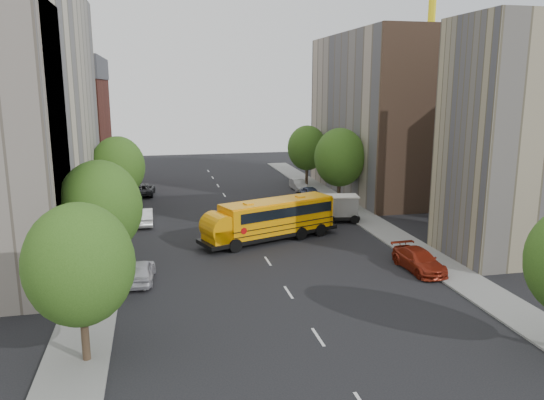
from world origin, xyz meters
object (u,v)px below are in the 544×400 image
object	(u,v)px
street_tree_1	(100,208)
school_bus	(269,218)
parked_car_5	(298,185)
safari_truck	(328,208)
street_tree_4	(340,157)
parked_car_2	(144,189)
parked_car_0	(140,271)
street_tree_5	(307,148)
parked_car_3	(419,260)
street_tree_0	(79,265)
parked_car_1	(144,216)
street_tree_2	(118,167)
parked_car_4	(311,193)

from	to	relation	value
street_tree_1	school_bus	size ratio (longest dim) A/B	0.66
street_tree_1	parked_car_5	size ratio (longest dim) A/B	2.02
school_bus	safari_truck	world-z (taller)	school_bus
safari_truck	parked_car_5	bearing A→B (deg)	94.02
street_tree_4	safari_truck	xyz separation A→B (m)	(-3.27, -6.18, -3.77)
street_tree_4	parked_car_2	xyz separation A→B (m)	(-19.94, 9.97, -4.41)
school_bus	parked_car_2	size ratio (longest dim) A/B	2.53
street_tree_4	parked_car_0	xyz separation A→B (m)	(-19.80, -18.22, -4.35)
parked_car_0	parked_car_5	xyz separation A→B (m)	(17.92, 27.32, -0.08)
school_bus	parked_car_5	size ratio (longest dim) A/B	3.08
street_tree_5	street_tree_4	bearing A→B (deg)	-90.00
street_tree_5	parked_car_3	bearing A→B (deg)	-92.50
street_tree_5	school_bus	world-z (taller)	street_tree_5
street_tree_0	parked_car_0	distance (m)	10.76
school_bus	street_tree_1	bearing A→B (deg)	-170.56
parked_car_0	parked_car_3	size ratio (longest dim) A/B	0.85
street_tree_1	safari_truck	world-z (taller)	street_tree_1
parked_car_1	street_tree_5	bearing A→B (deg)	-142.39
street_tree_5	parked_car_3	xyz separation A→B (m)	(-1.40, -32.11, -3.98)
parked_car_2	parked_car_3	size ratio (longest dim) A/B	0.96
safari_truck	parked_car_1	bearing A→B (deg)	-179.91
street_tree_2	parked_car_3	xyz separation A→B (m)	(20.60, -20.11, -4.10)
street_tree_4	parked_car_5	distance (m)	10.29
street_tree_1	street_tree_2	world-z (taller)	street_tree_1
parked_car_0	parked_car_2	distance (m)	28.20
parked_car_4	safari_truck	bearing A→B (deg)	-99.36
street_tree_1	parked_car_2	xyz separation A→B (m)	(2.06, 27.97, -4.29)
safari_truck	parked_car_3	world-z (taller)	safari_truck
street_tree_5	parked_car_5	world-z (taller)	street_tree_5
street_tree_0	safari_truck	size ratio (longest dim) A/B	1.23
street_tree_0	parked_car_4	world-z (taller)	street_tree_0
street_tree_1	parked_car_1	bearing A→B (deg)	81.35
safari_truck	parked_car_3	distance (m)	14.07
street_tree_1	parked_car_4	size ratio (longest dim) A/B	1.93
street_tree_2	parked_car_2	bearing A→B (deg)	78.35
parked_car_3	parked_car_1	bearing A→B (deg)	135.33
street_tree_4	street_tree_5	bearing A→B (deg)	90.00
parked_car_2	parked_car_5	size ratio (longest dim) A/B	1.22
parked_car_5	street_tree_4	bearing A→B (deg)	-78.37
school_bus	safari_truck	xyz separation A→B (m)	(6.58, 4.78, -0.57)
parked_car_3	parked_car_5	xyz separation A→B (m)	(-0.48, 29.21, -0.08)
street_tree_2	parked_car_4	world-z (taller)	street_tree_2
parked_car_3	parked_car_5	distance (m)	29.21
parked_car_2	parked_car_1	bearing A→B (deg)	95.35
parked_car_5	parked_car_4	bearing A→B (deg)	-90.96
street_tree_1	street_tree_2	xyz separation A→B (m)	(0.00, 18.00, -0.12)
street_tree_4	safari_truck	world-z (taller)	street_tree_4
street_tree_2	parked_car_5	xyz separation A→B (m)	(20.12, 9.09, -4.18)
street_tree_2	parked_car_2	xyz separation A→B (m)	(2.06, 9.97, -4.16)
parked_car_0	parked_car_1	xyz separation A→B (m)	(0.00, 14.69, 0.03)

